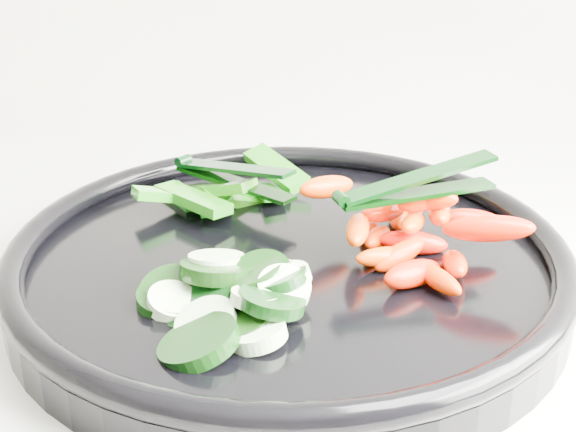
{
  "coord_description": "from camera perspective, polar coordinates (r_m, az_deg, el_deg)",
  "views": [
    {
      "loc": [
        0.73,
        1.21,
        1.2
      ],
      "look_at": [
        0.7,
        1.69,
        0.99
      ],
      "focal_mm": 50.0,
      "sensor_mm": 36.0,
      "label": 1
    }
  ],
  "objects": [
    {
      "name": "veggie_tray",
      "position": [
        0.54,
        0.0,
        -3.35
      ],
      "size": [
        0.4,
        0.4,
        0.04
      ],
      "color": "black",
      "rests_on": "counter"
    },
    {
      "name": "cucumber_pile",
      "position": [
        0.48,
        -4.55,
        -5.6
      ],
      "size": [
        0.12,
        0.13,
        0.04
      ],
      "color": "black",
      "rests_on": "veggie_tray"
    },
    {
      "name": "carrot_pile",
      "position": [
        0.54,
        8.82,
        -0.75
      ],
      "size": [
        0.15,
        0.16,
        0.05
      ],
      "color": "#F62500",
      "rests_on": "veggie_tray"
    },
    {
      "name": "pepper_pile",
      "position": [
        0.62,
        -4.61,
        1.74
      ],
      "size": [
        0.13,
        0.13,
        0.04
      ],
      "color": "#10690A",
      "rests_on": "veggie_tray"
    },
    {
      "name": "tong_carrot",
      "position": [
        0.53,
        8.89,
        2.1
      ],
      "size": [
        0.11,
        0.06,
        0.02
      ],
      "color": "black",
      "rests_on": "carrot_pile"
    },
    {
      "name": "tong_pepper",
      "position": [
        0.61,
        -4.12,
        2.98
      ],
      "size": [
        0.1,
        0.08,
        0.02
      ],
      "color": "black",
      "rests_on": "pepper_pile"
    }
  ]
}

